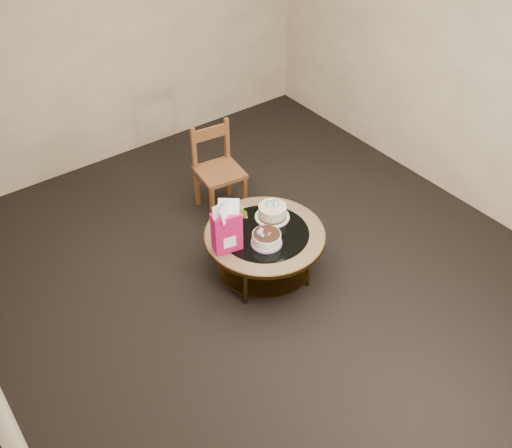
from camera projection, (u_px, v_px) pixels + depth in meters
ground at (264, 272)px, 5.03m from camera, size 5.00×5.00×0.00m
room_walls at (266, 117)px, 4.04m from camera, size 4.52×5.02×2.61m
coffee_table at (265, 240)px, 4.78m from camera, size 1.02×1.02×0.46m
decorated_cake at (266, 239)px, 4.59m from camera, size 0.25×0.25×0.15m
cream_cake at (272, 212)px, 4.85m from camera, size 0.30×0.30×0.19m
gift_bag at (227, 227)px, 4.44m from camera, size 0.25×0.20×0.45m
pillar_candle at (239, 213)px, 4.88m from camera, size 0.14×0.14×0.10m
dining_chair at (218, 169)px, 5.46m from camera, size 0.46×0.46×0.88m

